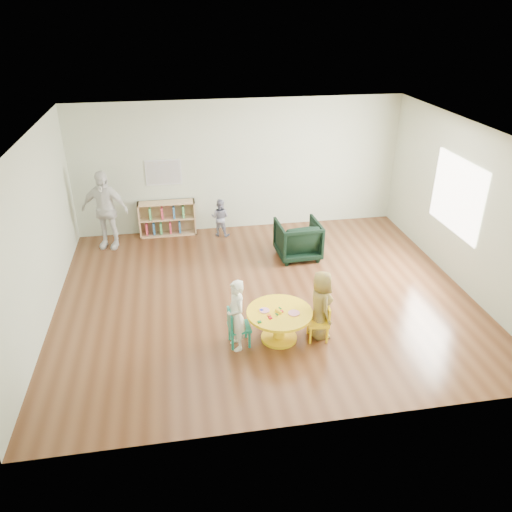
# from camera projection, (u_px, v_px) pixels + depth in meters

# --- Properties ---
(room) EXTENTS (7.10, 7.00, 2.80)m
(room) POSITION_uv_depth(u_px,v_px,m) (266.00, 191.00, 7.78)
(room) COLOR #532F1A
(room) RESTS_ON ground
(activity_table) EXTENTS (0.98, 0.98, 0.53)m
(activity_table) POSITION_uv_depth(u_px,v_px,m) (279.00, 320.00, 7.37)
(activity_table) COLOR yellow
(activity_table) RESTS_ON ground
(kid_chair_left) EXTENTS (0.33, 0.33, 0.58)m
(kid_chair_left) POSITION_uv_depth(u_px,v_px,m) (236.00, 326.00, 7.27)
(kid_chair_left) COLOR #167D66
(kid_chair_left) RESTS_ON ground
(kid_chair_right) EXTENTS (0.35, 0.35, 0.58)m
(kid_chair_right) POSITION_uv_depth(u_px,v_px,m) (321.00, 321.00, 7.40)
(kid_chair_right) COLOR yellow
(kid_chair_right) RESTS_ON ground
(bookshelf) EXTENTS (1.20, 0.30, 0.75)m
(bookshelf) POSITION_uv_depth(u_px,v_px,m) (167.00, 218.00, 10.74)
(bookshelf) COLOR tan
(bookshelf) RESTS_ON ground
(alphabet_poster) EXTENTS (0.74, 0.01, 0.54)m
(alphabet_poster) POSITION_uv_depth(u_px,v_px,m) (163.00, 172.00, 10.40)
(alphabet_poster) COLOR silver
(alphabet_poster) RESTS_ON ground
(armchair) EXTENTS (0.84, 0.87, 0.76)m
(armchair) POSITION_uv_depth(u_px,v_px,m) (298.00, 239.00, 9.77)
(armchair) COLOR black
(armchair) RESTS_ON ground
(child_left) EXTENTS (0.35, 0.45, 1.10)m
(child_left) POSITION_uv_depth(u_px,v_px,m) (236.00, 315.00, 7.10)
(child_left) COLOR white
(child_left) RESTS_ON ground
(child_right) EXTENTS (0.38, 0.55, 1.08)m
(child_right) POSITION_uv_depth(u_px,v_px,m) (321.00, 305.00, 7.36)
(child_right) COLOR gold
(child_right) RESTS_ON ground
(toddler) EXTENTS (0.49, 0.45, 0.83)m
(toddler) POSITION_uv_depth(u_px,v_px,m) (220.00, 217.00, 10.66)
(toddler) COLOR #1D2148
(toddler) RESTS_ON ground
(adult_caretaker) EXTENTS (1.02, 0.64, 1.62)m
(adult_caretaker) POSITION_uv_depth(u_px,v_px,m) (105.00, 210.00, 9.99)
(adult_caretaker) COLOR white
(adult_caretaker) RESTS_ON ground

